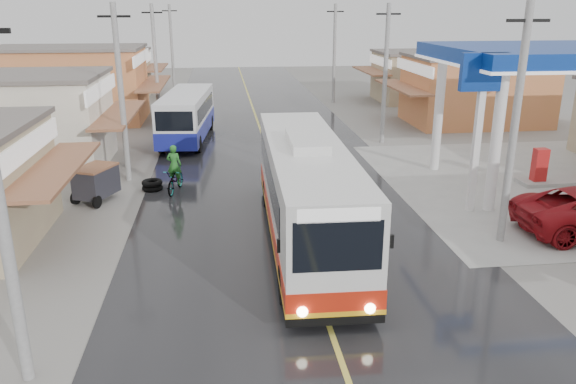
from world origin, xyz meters
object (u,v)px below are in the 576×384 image
at_px(coach_bus, 306,192).
at_px(tricycle_near, 96,181).
at_px(second_bus, 187,115).
at_px(cyclist, 175,176).
at_px(tyre_stack, 152,185).

bearing_deg(coach_bus, tricycle_near, 148.19).
distance_m(coach_bus, second_bus, 16.90).
height_order(cyclist, tyre_stack, cyclist).
bearing_deg(cyclist, tricycle_near, -153.12).
xyz_separation_m(coach_bus, tricycle_near, (-8.09, 5.29, -0.95)).
bearing_deg(cyclist, coach_bus, -38.61).
xyz_separation_m(second_bus, tyre_stack, (-1.11, -9.70, -1.31)).
xyz_separation_m(coach_bus, tyre_stack, (-5.94, 6.49, -1.57)).
bearing_deg(tyre_stack, coach_bus, -47.51).
distance_m(second_bus, tricycle_near, 11.40).
relative_size(coach_bus, tricycle_near, 5.24).
height_order(tricycle_near, tyre_stack, tricycle_near).
relative_size(coach_bus, tyre_stack, 13.09).
bearing_deg(coach_bus, tyre_stack, 133.86).
xyz_separation_m(tricycle_near, tyre_stack, (2.15, 1.20, -0.62)).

